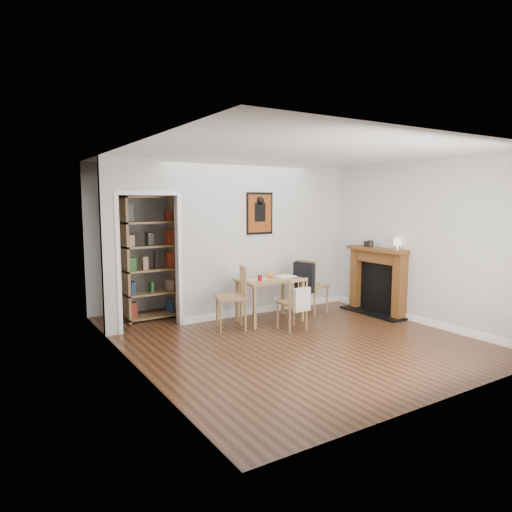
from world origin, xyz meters
TOP-DOWN VIEW (x-y plane):
  - ground at (0.00, 0.00)m, footprint 5.20×5.20m
  - room_shell at (0.10, 1.34)m, footprint 5.20×5.20m
  - dining_table at (0.26, 0.81)m, footprint 1.04×0.66m
  - chair_left at (-0.51, 0.73)m, footprint 0.63×0.63m
  - chair_right at (1.14, 0.81)m, footprint 0.64×0.59m
  - chair_front at (0.28, 0.21)m, footprint 0.41×0.47m
  - bookshelf at (-1.32, 2.00)m, footprint 0.87×0.35m
  - fireplace at (2.16, 0.25)m, footprint 0.45×1.25m
  - red_glass at (0.02, 0.73)m, footprint 0.07×0.07m
  - orange_fruit at (0.35, 0.92)m, footprint 0.08×0.08m
  - placemat at (0.04, 0.86)m, footprint 0.42×0.34m
  - notebook at (0.58, 0.82)m, footprint 0.36×0.29m
  - mantel_lamp at (2.16, -0.15)m, footprint 0.13×0.13m
  - ceramic_jar_a at (2.11, 0.39)m, footprint 0.10×0.10m
  - ceramic_jar_b at (2.14, 0.54)m, footprint 0.08×0.08m

SIDE VIEW (x-z plane):
  - ground at x=0.00m, z-range 0.00..0.00m
  - chair_front at x=0.28m, z-range 0.01..0.82m
  - chair_left at x=-0.51m, z-range 0.00..0.98m
  - chair_right at x=1.14m, z-range 0.02..0.98m
  - fireplace at x=2.16m, z-range 0.04..1.20m
  - dining_table at x=0.26m, z-range 0.27..0.97m
  - placemat at x=0.04m, z-range 0.71..0.71m
  - notebook at x=0.58m, z-range 0.71..0.72m
  - orange_fruit at x=0.35m, z-range 0.71..0.79m
  - red_glass at x=0.02m, z-range 0.71..0.80m
  - bookshelf at x=-1.32m, z-range -0.01..2.06m
  - ceramic_jar_b at x=2.14m, z-range 1.16..1.26m
  - ceramic_jar_a at x=2.11m, z-range 1.16..1.28m
  - mantel_lamp at x=2.16m, z-range 1.18..1.39m
  - room_shell at x=0.10m, z-range -1.30..3.90m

